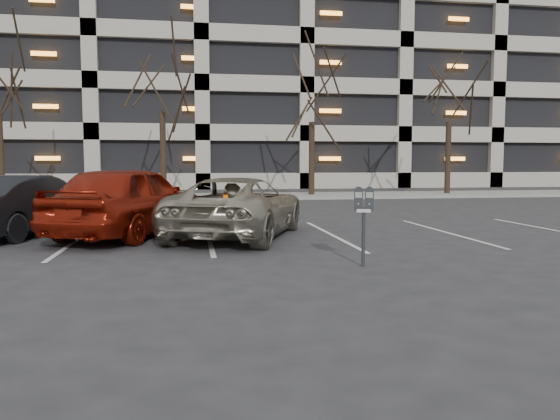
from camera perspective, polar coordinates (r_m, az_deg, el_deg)
name	(u,v)px	position (r m, az deg, el deg)	size (l,w,h in m)	color
ground	(290,253)	(10.03, 1.04, -4.54)	(140.00, 140.00, 0.00)	#28282B
sidewalk	(229,196)	(25.84, -5.38, 1.42)	(80.00, 4.00, 0.12)	gray
stall_lines	(209,238)	(12.15, -7.45, -2.88)	(16.90, 5.20, 0.00)	silver
parking_garage	(360,69)	(46.33, 8.35, 14.39)	(52.00, 20.00, 19.00)	black
tree_b	(161,58)	(26.19, -12.30, 15.26)	(3.88, 3.88, 8.83)	black
tree_c	(312,76)	(26.69, 3.37, 13.85)	(3.52, 3.52, 7.99)	black
tree_d	(450,76)	(29.05, 17.35, 13.18)	(3.60, 3.60, 8.18)	black
parking_meter	(364,207)	(8.75, 8.75, 0.33)	(0.34, 0.21, 1.25)	black
suv_silver	(238,207)	(12.21, -4.40, 0.31)	(3.79, 5.27, 1.34)	#ACA692
car_red	(130,200)	(12.73, -15.38, 0.98)	(1.91, 4.75, 1.62)	maroon
car_dark	(27,205)	(13.74, -24.96, 0.47)	(1.46, 4.18, 1.38)	black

